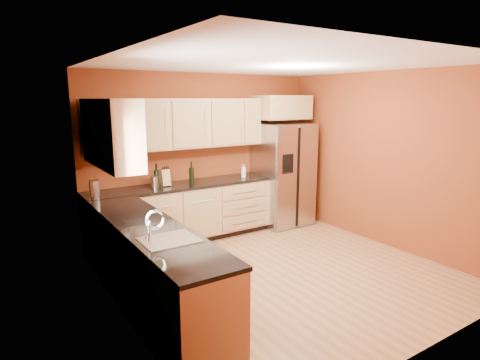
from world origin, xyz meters
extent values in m
plane|color=olive|center=(0.00, 0.00, 0.00)|extent=(4.00, 4.00, 0.00)
plane|color=white|center=(0.00, 0.00, 2.60)|extent=(4.00, 4.00, 0.00)
cube|color=maroon|center=(0.00, 2.00, 1.30)|extent=(4.00, 0.04, 2.60)
cube|color=maroon|center=(0.00, -2.00, 1.30)|extent=(4.00, 0.04, 2.60)
cube|color=maroon|center=(-2.00, 0.00, 1.30)|extent=(0.04, 4.00, 2.60)
cube|color=maroon|center=(2.00, 0.00, 1.30)|extent=(0.04, 4.00, 2.60)
cube|color=tan|center=(-0.55, 1.70, 0.44)|extent=(2.90, 0.60, 0.88)
cube|color=tan|center=(-1.70, 0.00, 0.44)|extent=(0.60, 2.80, 0.88)
cube|color=black|center=(-0.55, 1.69, 0.90)|extent=(2.90, 0.62, 0.04)
cube|color=black|center=(-1.69, 0.00, 0.90)|extent=(0.62, 2.80, 0.04)
cube|color=tan|center=(-0.25, 1.83, 1.83)|extent=(2.30, 0.33, 0.75)
cube|color=tan|center=(-1.83, 0.72, 1.83)|extent=(0.33, 1.35, 0.75)
cube|color=tan|center=(-1.67, 1.67, 1.83)|extent=(0.67, 0.67, 0.75)
cube|color=tan|center=(1.35, 1.70, 2.05)|extent=(0.92, 0.60, 0.40)
cube|color=#B3B3B8|center=(1.35, 1.62, 0.89)|extent=(0.90, 0.75, 1.78)
cube|color=white|center=(-1.98, -0.50, 1.55)|extent=(0.03, 0.90, 1.00)
cylinder|color=#B3B3B8|center=(-1.85, 1.63, 1.03)|extent=(0.14, 0.14, 0.21)
cylinder|color=#B3B3B8|center=(-1.00, 1.64, 1.01)|extent=(0.11, 0.11, 0.17)
cube|color=tan|center=(-0.80, 1.72, 1.04)|extent=(0.13, 0.12, 0.24)
cylinder|color=white|center=(0.54, 1.64, 1.03)|extent=(0.09, 0.09, 0.21)
camera|label=1|loc=(-3.05, -3.79, 2.20)|focal=30.00mm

